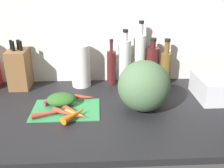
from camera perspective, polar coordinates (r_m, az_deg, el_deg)
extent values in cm
cube|color=black|center=(130.13, -4.73, -5.93)|extent=(170.00, 80.00, 3.00)
cube|color=silver|center=(155.80, -4.76, 11.28)|extent=(170.00, 3.00, 60.00)
cube|color=#338C4C|center=(129.29, -10.04, -5.47)|extent=(32.60, 22.65, 0.80)
cone|color=orange|center=(121.25, -7.78, -6.52)|extent=(11.33, 8.54, 2.27)
cone|color=red|center=(123.83, -8.47, -5.83)|extent=(14.19, 14.28, 2.50)
cone|color=orange|center=(119.69, -8.09, -6.59)|extent=(12.23, 14.07, 3.59)
cone|color=red|center=(123.85, -13.74, -6.26)|extent=(15.30, 7.15, 2.56)
cone|color=red|center=(136.34, -6.00, -2.84)|extent=(10.50, 4.23, 2.76)
cone|color=red|center=(121.87, -9.63, -6.37)|extent=(15.40, 10.79, 2.68)
cone|color=#B2264C|center=(136.99, -12.15, -3.21)|extent=(11.80, 11.79, 2.41)
ellipsoid|color=#2D6023|center=(131.56, -11.04, -3.35)|extent=(14.37, 11.05, 6.08)
ellipsoid|color=#4C6B47|center=(123.93, 7.01, -0.45)|extent=(24.95, 23.79, 24.63)
cube|color=brown|center=(158.32, -19.60, 3.13)|extent=(10.82, 15.27, 22.31)
cylinder|color=black|center=(155.84, -21.23, 7.96)|extent=(1.64, 1.64, 5.50)
cylinder|color=black|center=(152.87, -20.83, 7.76)|extent=(1.53, 1.53, 5.50)
cylinder|color=black|center=(155.36, -19.82, 8.12)|extent=(2.02, 2.02, 5.50)
cylinder|color=black|center=(152.28, -19.40, 7.90)|extent=(1.81, 1.81, 5.50)
cylinder|color=white|center=(151.98, -6.85, 3.99)|extent=(10.81, 10.81, 24.64)
cylinder|color=#471919|center=(153.44, -0.13, 3.47)|extent=(5.13, 5.13, 20.25)
cylinder|color=#471919|center=(149.68, -0.14, 8.15)|extent=(1.86, 1.86, 5.58)
cylinder|color=black|center=(148.81, -0.14, 9.48)|extent=(2.14, 2.14, 1.60)
cylinder|color=silver|center=(150.84, 2.82, 4.49)|extent=(6.74, 6.74, 27.16)
cylinder|color=silver|center=(146.65, 2.94, 10.39)|extent=(2.71, 2.71, 4.59)
cylinder|color=black|center=(146.02, 2.97, 11.57)|extent=(3.12, 3.12, 1.60)
cylinder|color=silver|center=(153.67, 6.11, 5.20)|extent=(6.26, 6.26, 29.54)
cylinder|color=silver|center=(149.27, 6.40, 11.80)|extent=(2.52, 2.52, 6.46)
cylinder|color=black|center=(148.57, 6.46, 13.32)|extent=(2.89, 2.89, 1.60)
cylinder|color=#471919|center=(155.85, 8.72, 3.88)|extent=(7.56, 7.56, 22.14)
cylinder|color=#471919|center=(152.18, 9.01, 8.56)|extent=(3.00, 3.00, 4.09)
cylinder|color=black|center=(151.52, 9.08, 9.60)|extent=(3.44, 3.44, 1.60)
cylinder|color=brown|center=(157.83, 11.57, 3.31)|extent=(6.64, 6.64, 19.00)
cylinder|color=brown|center=(154.12, 11.95, 7.85)|extent=(2.96, 2.96, 6.84)
cylinder|color=black|center=(153.12, 12.08, 9.37)|extent=(3.40, 3.40, 1.60)
cube|color=silver|center=(148.73, 22.15, -0.68)|extent=(22.54, 24.60, 11.78)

